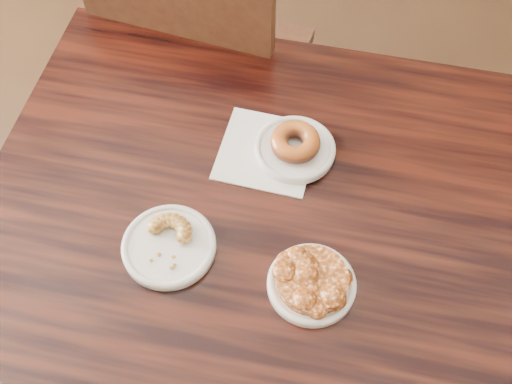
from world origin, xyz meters
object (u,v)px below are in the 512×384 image
(cruller_fragment, at_px, (168,241))
(apple_fritter, at_px, (313,278))
(chair_far, at_px, (217,69))
(cafe_table, at_px, (246,321))
(glazed_donut, at_px, (295,142))

(cruller_fragment, bearing_deg, apple_fritter, 2.28)
(chair_far, bearing_deg, cafe_table, 115.58)
(glazed_donut, bearing_deg, apple_fritter, -67.31)
(chair_far, bearing_deg, cruller_fragment, 105.28)
(chair_far, height_order, apple_fritter, chair_far)
(chair_far, distance_m, cruller_fragment, 0.77)
(cafe_table, bearing_deg, cruller_fragment, -158.77)
(cafe_table, distance_m, cruller_fragment, 0.42)
(chair_far, relative_size, glazed_donut, 9.91)
(chair_far, xyz_separation_m, cruller_fragment, (0.18, -0.67, 0.32))
(chair_far, bearing_deg, glazed_donut, 128.05)
(cafe_table, bearing_deg, apple_fritter, -26.12)
(chair_far, relative_size, cruller_fragment, 9.94)
(cruller_fragment, bearing_deg, cafe_table, 27.63)
(chair_far, xyz_separation_m, apple_fritter, (0.43, -0.66, 0.33))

